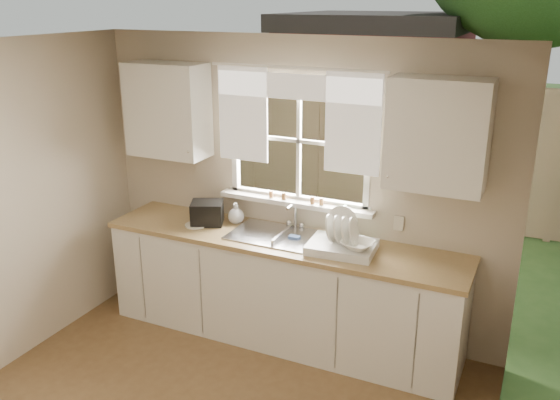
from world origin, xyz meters
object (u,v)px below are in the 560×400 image
at_px(dish_rack, 342,243).
at_px(cup, 198,220).
at_px(black_appliance, 207,213).
at_px(soap_bottle_a, 344,222).

bearing_deg(dish_rack, cup, 179.97).
xyz_separation_m(cup, black_appliance, (0.05, 0.06, 0.06)).
distance_m(dish_rack, soap_bottle_a, 0.26).
xyz_separation_m(dish_rack, soap_bottle_a, (-0.07, 0.24, 0.08)).
bearing_deg(dish_rack, black_appliance, 177.16).
distance_m(dish_rack, cup, 1.30).
relative_size(dish_rack, cup, 4.98).
bearing_deg(dish_rack, soap_bottle_a, 105.69).
height_order(dish_rack, black_appliance, dish_rack).
height_order(cup, black_appliance, black_appliance).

